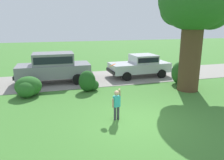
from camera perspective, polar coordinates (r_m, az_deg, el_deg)
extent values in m
plane|color=#3D752D|center=(8.75, 6.93, -10.64)|extent=(80.00, 80.00, 0.00)
cube|color=gray|center=(15.22, -3.57, 0.46)|extent=(28.00, 4.40, 0.02)
cylinder|color=#513823|center=(12.91, 19.70, 5.63)|extent=(1.15, 1.15, 3.79)
ellipsoid|color=#286023|center=(13.45, 24.47, 16.50)|extent=(2.19, 2.19, 2.19)
ellipsoid|color=#286023|center=(13.26, 16.38, 17.23)|extent=(1.76, 1.76, 1.76)
ellipsoid|color=#286023|center=(12.23, -20.98, -1.53)|extent=(1.37, 1.11, 1.05)
ellipsoid|color=#286023|center=(12.03, -21.39, -2.23)|extent=(0.98, 0.98, 0.88)
ellipsoid|color=#1E511C|center=(12.24, -6.49, -0.29)|extent=(0.94, 0.82, 1.18)
ellipsoid|color=#1E511C|center=(12.47, -5.00, -1.33)|extent=(0.68, 0.68, 0.61)
ellipsoid|color=#286023|center=(14.35, 17.19, 1.80)|extent=(0.99, 1.01, 1.40)
cube|color=silver|center=(15.75, 7.07, 3.37)|extent=(4.25, 1.96, 0.64)
cube|color=silver|center=(15.78, 8.19, 5.56)|extent=(1.73, 1.67, 0.56)
cube|color=black|center=(15.78, 8.19, 5.56)|extent=(1.59, 1.68, 0.34)
cylinder|color=black|center=(14.49, 3.89, 0.92)|extent=(0.61, 0.24, 0.60)
cylinder|color=black|center=(16.20, 1.45, 2.41)|extent=(0.61, 0.24, 0.60)
cylinder|color=black|center=(15.62, 12.82, 1.58)|extent=(0.61, 0.24, 0.60)
cylinder|color=black|center=(17.22, 9.67, 2.94)|extent=(0.61, 0.24, 0.60)
cube|color=black|center=(15.03, -0.39, 2.31)|extent=(0.17, 1.75, 0.20)
cube|color=black|center=(16.78, 13.72, 3.19)|extent=(0.17, 1.75, 0.20)
cube|color=gray|center=(14.44, -14.87, 2.45)|extent=(4.53, 1.93, 0.80)
cube|color=gray|center=(14.30, -15.07, 5.42)|extent=(2.51, 1.67, 0.72)
cube|color=black|center=(14.30, -15.07, 5.42)|extent=(2.31, 1.68, 0.43)
cylinder|color=black|center=(13.70, -20.54, -0.62)|extent=(0.68, 0.23, 0.68)
cylinder|color=black|center=(15.52, -19.94, 1.14)|extent=(0.68, 0.23, 0.68)
cylinder|color=black|center=(13.69, -8.87, 0.14)|extent=(0.68, 0.23, 0.68)
cylinder|color=black|center=(15.51, -9.65, 1.81)|extent=(0.68, 0.23, 0.68)
cube|color=black|center=(14.67, -23.78, 1.07)|extent=(0.15, 1.75, 0.20)
cube|color=black|center=(14.65, -5.84, 2.24)|extent=(0.15, 1.75, 0.20)
cylinder|color=#383842|center=(8.69, 0.79, -8.72)|extent=(0.10, 0.10, 0.55)
cylinder|color=#383842|center=(8.75, 1.61, -8.55)|extent=(0.10, 0.10, 0.55)
cube|color=#33B2B2|center=(8.54, 1.22, -5.58)|extent=(0.29, 0.21, 0.44)
sphere|color=tan|center=(8.43, 1.23, -3.41)|extent=(0.20, 0.20, 0.20)
cylinder|color=tan|center=(8.55, 2.01, -3.29)|extent=(0.18, 0.26, 0.39)
cylinder|color=tan|center=(8.48, 0.26, -6.06)|extent=(0.07, 0.07, 0.36)
cylinder|color=orange|center=(9.23, 0.16, 3.91)|extent=(0.30, 0.28, 0.19)
cylinder|color=red|center=(9.23, 0.16, 3.94)|extent=(0.17, 0.16, 0.12)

